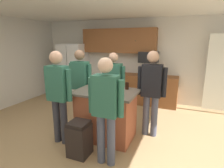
{
  "coord_description": "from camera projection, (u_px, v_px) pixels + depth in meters",
  "views": [
    {
      "loc": [
        1.64,
        -2.94,
        1.91
      ],
      "look_at": [
        0.27,
        0.41,
        1.05
      ],
      "focal_mm": 28.91,
      "sensor_mm": 36.0,
      "label": 1
    }
  ],
  "objects": [
    {
      "name": "person_guest_left",
      "position": [
        106.0,
        106.0,
        2.69
      ],
      "size": [
        0.57,
        0.22,
        1.69
      ],
      "rotation": [
        0.0,
        0.0,
        1.98
      ],
      "color": "#4C5166",
      "rests_on": "ground"
    },
    {
      "name": "cabinet_run_upper",
      "position": [
        119.0,
        41.0,
        5.73
      ],
      "size": [
        2.4,
        0.38,
        0.75
      ],
      "color": "brown"
    },
    {
      "name": "person_elder_center",
      "position": [
        58.0,
        92.0,
        3.28
      ],
      "size": [
        0.57,
        0.23,
        1.75
      ],
      "rotation": [
        0.0,
        0.0,
        0.59
      ],
      "color": "#383842",
      "rests_on": "ground"
    },
    {
      "name": "glass_short_whisky",
      "position": [
        113.0,
        93.0,
        3.11
      ],
      "size": [
        0.07,
        0.07,
        0.12
      ],
      "color": "black",
      "rests_on": "kitchen_island"
    },
    {
      "name": "person_host_foreground",
      "position": [
        81.0,
        82.0,
        4.12
      ],
      "size": [
        0.57,
        0.23,
        1.73
      ],
      "rotation": [
        0.0,
        0.0,
        -0.45
      ],
      "color": "tan",
      "rests_on": "ground"
    },
    {
      "name": "mug_ceramic_white",
      "position": [
        119.0,
        90.0,
        3.3
      ],
      "size": [
        0.13,
        0.09,
        0.11
      ],
      "color": "white",
      "rests_on": "kitchen_island"
    },
    {
      "name": "ceiling",
      "position": [
        88.0,
        0.0,
        3.09
      ],
      "size": [
        7.04,
        7.04,
        0.0
      ],
      "primitive_type": "plane",
      "color": "white"
    },
    {
      "name": "refrigerator",
      "position": [
        74.0,
        70.0,
        6.36
      ],
      "size": [
        0.89,
        0.76,
        1.83
      ],
      "color": "white",
      "rests_on": "ground"
    },
    {
      "name": "kitchen_island",
      "position": [
        106.0,
        114.0,
        3.58
      ],
      "size": [
        1.19,
        0.86,
        0.98
      ],
      "color": "#AD5638",
      "rests_on": "ground"
    },
    {
      "name": "microwave_over_range",
      "position": [
        149.0,
        57.0,
        5.38
      ],
      "size": [
        0.56,
        0.4,
        0.32
      ],
      "primitive_type": "cube",
      "color": "black"
    },
    {
      "name": "serving_tray",
      "position": [
        107.0,
        89.0,
        3.49
      ],
      "size": [
        0.44,
        0.3,
        0.04
      ],
      "color": "#B7B7BC",
      "rests_on": "kitchen_island"
    },
    {
      "name": "cabinet_run_lower",
      "position": [
        147.0,
        90.0,
        5.59
      ],
      "size": [
        1.8,
        0.63,
        0.9
      ],
      "color": "brown",
      "rests_on": "ground"
    },
    {
      "name": "glass_dark_ale",
      "position": [
        127.0,
        86.0,
        3.56
      ],
      "size": [
        0.07,
        0.07,
        0.14
      ],
      "color": "black",
      "rests_on": "kitchen_island"
    },
    {
      "name": "person_guest_by_door",
      "position": [
        151.0,
        88.0,
        3.55
      ],
      "size": [
        0.57,
        0.23,
        1.74
      ],
      "rotation": [
        0.0,
        0.0,
        -2.64
      ],
      "color": "#4C5166",
      "rests_on": "ground"
    },
    {
      "name": "mug_blue_stoneware",
      "position": [
        93.0,
        84.0,
        3.82
      ],
      "size": [
        0.13,
        0.09,
        0.1
      ],
      "color": "white",
      "rests_on": "kitchen_island"
    },
    {
      "name": "tumbler_amber",
      "position": [
        117.0,
        85.0,
        3.63
      ],
      "size": [
        0.06,
        0.06,
        0.16
      ],
      "color": "black",
      "rests_on": "kitchen_island"
    },
    {
      "name": "trash_bin",
      "position": [
        79.0,
        139.0,
        3.05
      ],
      "size": [
        0.34,
        0.34,
        0.61
      ],
      "color": "black",
      "rests_on": "ground"
    },
    {
      "name": "floor",
      "position": [
        92.0,
        137.0,
        3.69
      ],
      "size": [
        7.04,
        7.04,
        0.0
      ],
      "primitive_type": "plane",
      "color": "tan",
      "rests_on": "ground"
    },
    {
      "name": "person_guest_right",
      "position": [
        113.0,
        83.0,
        4.22
      ],
      "size": [
        0.57,
        0.22,
        1.66
      ],
      "rotation": [
        0.0,
        0.0,
        -1.37
      ],
      "color": "tan",
      "rests_on": "ground"
    },
    {
      "name": "back_wall",
      "position": [
        132.0,
        60.0,
        5.91
      ],
      "size": [
        6.4,
        0.1,
        2.6
      ],
      "primitive_type": "cube",
      "color": "silver",
      "rests_on": "ground"
    }
  ]
}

